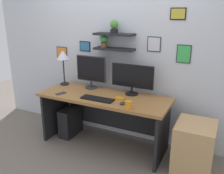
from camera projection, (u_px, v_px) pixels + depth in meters
The scene contains 13 objects.
ground_plane at pixel (104, 144), 3.51m from camera, with size 8.00×8.00×0.00m, color #70665B.
back_wall_assembly at pixel (118, 47), 3.47m from camera, with size 4.40×0.24×2.70m.
desk at pixel (106, 108), 3.39m from camera, with size 1.79×0.68×0.75m.
monitor_left at pixel (91, 71), 3.52m from camera, with size 0.47×0.18×0.48m.
monitor_right at pixel (132, 78), 3.26m from camera, with size 0.59×0.18×0.41m.
keyboard at pixel (97, 99), 3.13m from camera, with size 0.44×0.14×0.02m, color black.
computer_mouse at pixel (122, 103), 2.97m from camera, with size 0.06×0.09×0.03m, color #2D2D33.
desk_lamp at pixel (63, 57), 3.64m from camera, with size 0.19×0.19×0.53m.
cell_phone at pixel (61, 93), 3.35m from camera, with size 0.07×0.14×0.01m, color #2D2D33.
coffee_mug at pixel (128, 105), 2.84m from camera, with size 0.08×0.08×0.09m, color orange.
scissors_tray at pixel (119, 98), 3.14m from camera, with size 0.12×0.08×0.02m, color orange.
drawer_cabinet at pixel (194, 147), 2.87m from camera, with size 0.44×0.50×0.60m, color tan.
computer_tower_left at pixel (71, 121), 3.74m from camera, with size 0.18×0.40×0.44m, color black.
Camera 1 is at (1.47, -2.73, 1.85)m, focal length 38.99 mm.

